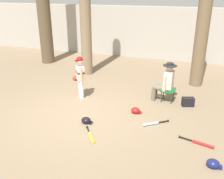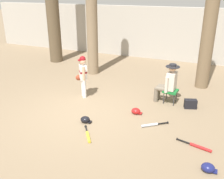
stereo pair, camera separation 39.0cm
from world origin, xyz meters
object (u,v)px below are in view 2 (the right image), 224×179
object	(u,v)px
tree_behind_spectator	(210,24)
bat_aluminum_silver	(152,125)
bat_red_barrel	(198,146)
batting_helmet_navy	(208,168)
batting_helmet_red	(136,111)
handbag_beside_stool	(190,104)
young_ballplayer	(83,74)
bat_yellow_trainer	(88,136)
batting_helmet_black	(85,120)
tree_near_player	(92,6)
seated_spectator	(168,82)
folding_stool	(171,91)

from	to	relation	value
tree_behind_spectator	bat_aluminum_silver	distance (m)	4.03
tree_behind_spectator	bat_red_barrel	size ratio (longest dim) A/B	6.51
batting_helmet_navy	batting_helmet_red	bearing A→B (deg)	139.20
handbag_beside_stool	young_ballplayer	bearing A→B (deg)	-172.13
handbag_beside_stool	batting_helmet_navy	bearing A→B (deg)	-75.90
batting_helmet_red	bat_red_barrel	bearing A→B (deg)	-30.18
bat_yellow_trainer	batting_helmet_black	size ratio (longest dim) A/B	2.11
batting_helmet_navy	tree_near_player	bearing A→B (deg)	136.60
tree_behind_spectator	batting_helmet_navy	size ratio (longest dim) A/B	16.86
tree_near_player	young_ballplayer	bearing A→B (deg)	-70.26
tree_near_player	batting_helmet_red	world-z (taller)	tree_near_player
seated_spectator	bat_aluminum_silver	xyz separation A→B (m)	(-0.03, -1.56, -0.61)
young_ballplayer	bat_red_barrel	size ratio (longest dim) A/B	1.69
bat_red_barrel	batting_helmet_red	size ratio (longest dim) A/B	2.62
young_ballplayer	batting_helmet_red	bearing A→B (deg)	-14.56
tree_near_player	batting_helmet_black	size ratio (longest dim) A/B	20.26
bat_aluminum_silver	bat_yellow_trainer	size ratio (longest dim) A/B	0.98
batting_helmet_black	batting_helmet_red	size ratio (longest dim) A/B	0.98
tree_near_player	handbag_beside_stool	world-z (taller)	tree_near_player
tree_behind_spectator	handbag_beside_stool	bearing A→B (deg)	-93.74
young_ballplayer	bat_red_barrel	bearing A→B (deg)	-22.44
tree_near_player	bat_red_barrel	bearing A→B (deg)	-40.04
bat_red_barrel	batting_helmet_navy	xyz separation A→B (m)	(0.25, -0.70, 0.04)
tree_behind_spectator	handbag_beside_stool	distance (m)	2.76
young_ballplayer	handbag_beside_stool	xyz separation A→B (m)	(3.22, 0.44, -0.61)
tree_behind_spectator	batting_helmet_navy	bearing A→B (deg)	-83.23
tree_behind_spectator	bat_red_barrel	world-z (taller)	tree_behind_spectator
folding_stool	seated_spectator	bearing A→B (deg)	175.70
seated_spectator	handbag_beside_stool	size ratio (longest dim) A/B	3.53
handbag_beside_stool	bat_yellow_trainer	world-z (taller)	handbag_beside_stool
tree_behind_spectator	bat_yellow_trainer	world-z (taller)	tree_behind_spectator
batting_helmet_navy	batting_helmet_red	xyz separation A→B (m)	(-1.98, 1.71, -0.00)
bat_red_barrel	bat_yellow_trainer	world-z (taller)	same
tree_near_player	batting_helmet_navy	xyz separation A→B (m)	(4.68, -4.42, -2.49)
tree_near_player	bat_yellow_trainer	world-z (taller)	tree_near_player
batting_helmet_black	batting_helmet_navy	size ratio (longest dim) A/B	0.98
bat_aluminum_silver	batting_helmet_black	xyz separation A→B (m)	(-1.61, -0.48, 0.04)
handbag_beside_stool	batting_helmet_black	bearing A→B (deg)	-140.99
folding_stool	bat_red_barrel	xyz separation A→B (m)	(1.03, -2.07, -0.33)
young_ballplayer	seated_spectator	size ratio (longest dim) A/B	1.09
folding_stool	bat_red_barrel	world-z (taller)	folding_stool
bat_aluminum_silver	batting_helmet_black	bearing A→B (deg)	-163.38
tree_behind_spectator	young_ballplayer	bearing A→B (deg)	-144.86
bat_red_barrel	batting_helmet_navy	world-z (taller)	batting_helmet_navy
bat_aluminum_silver	batting_helmet_navy	xyz separation A→B (m)	(1.41, -1.22, 0.04)
folding_stool	bat_yellow_trainer	distance (m)	2.97
tree_near_player	bat_yellow_trainer	size ratio (longest dim) A/B	9.60
batting_helmet_navy	folding_stool	bearing A→B (deg)	114.69
tree_behind_spectator	seated_spectator	world-z (taller)	tree_behind_spectator
tree_near_player	batting_helmet_black	world-z (taller)	tree_near_player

